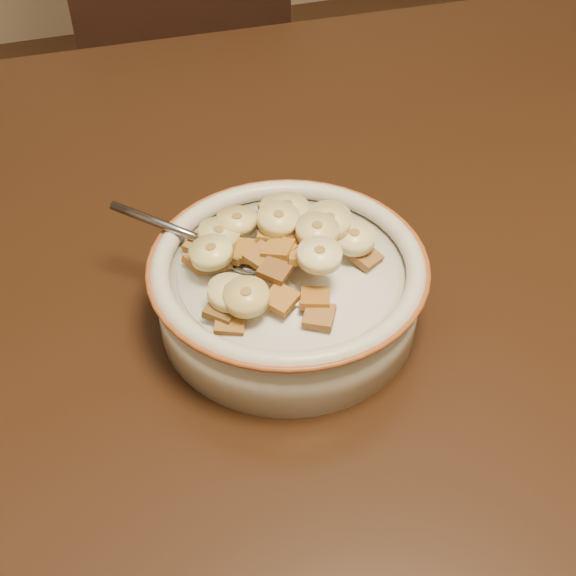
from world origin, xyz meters
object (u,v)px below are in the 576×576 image
object	(u,v)px
chair	(211,96)
spoon	(248,257)
cereal_bowl	(288,294)
table	(400,249)

from	to	relation	value
chair	spoon	distance (m)	0.88
cereal_bowl	spoon	size ratio (longest dim) A/B	4.17
table	cereal_bowl	world-z (taller)	cereal_bowl
table	spoon	bearing A→B (deg)	-161.59
cereal_bowl	spoon	xyz separation A→B (m)	(-0.02, 0.02, 0.03)
table	chair	distance (m)	0.80
table	spoon	xyz separation A→B (m)	(-0.15, -0.05, 0.07)
table	chair	bearing A→B (deg)	92.06
cereal_bowl	spoon	bearing A→B (deg)	141.91
chair	cereal_bowl	distance (m)	0.88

